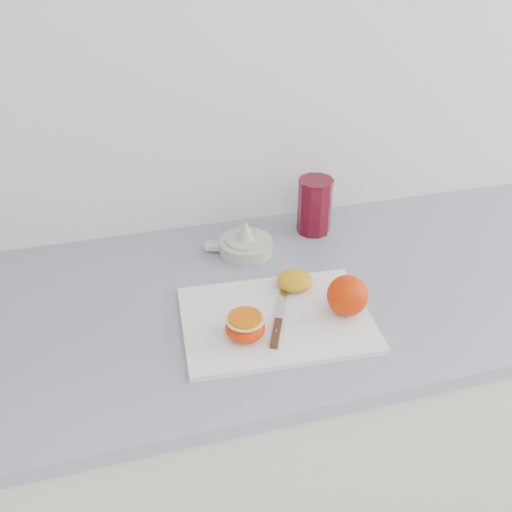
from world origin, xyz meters
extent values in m
cube|color=white|center=(0.00, 2.00, 1.35)|extent=(4.00, 0.04, 2.70)
cube|color=silver|center=(-0.20, 1.70, 0.43)|extent=(2.22, 0.60, 0.86)
cube|color=#8994AB|center=(-0.20, 1.70, 0.88)|extent=(2.28, 0.64, 0.03)
cube|color=white|center=(-0.30, 1.60, 0.90)|extent=(0.37, 0.28, 0.01)
sphere|color=red|center=(-0.17, 1.58, 0.94)|extent=(0.08, 0.08, 0.08)
ellipsoid|color=red|center=(-0.37, 1.56, 0.92)|extent=(0.07, 0.07, 0.04)
cylinder|color=beige|center=(-0.37, 1.56, 0.94)|extent=(0.07, 0.07, 0.00)
cylinder|color=#E15D00|center=(-0.37, 1.56, 0.95)|extent=(0.06, 0.06, 0.00)
ellipsoid|color=#C78D14|center=(-0.24, 1.68, 0.92)|extent=(0.07, 0.07, 0.03)
cylinder|color=orange|center=(-0.24, 1.68, 0.93)|extent=(0.05, 0.05, 0.00)
cube|color=#462914|center=(-0.32, 1.55, 0.91)|extent=(0.04, 0.07, 0.01)
cube|color=#B7B7BC|center=(-0.28, 1.63, 0.91)|extent=(0.05, 0.09, 0.00)
cylinder|color=#B7B7BC|center=(-0.32, 1.55, 0.91)|extent=(0.00, 0.00, 0.01)
cylinder|color=beige|center=(-0.30, 1.85, 0.91)|extent=(0.12, 0.12, 0.03)
cylinder|color=beige|center=(-0.30, 1.85, 0.92)|extent=(0.09, 0.09, 0.01)
cone|color=beige|center=(-0.30, 1.85, 0.95)|extent=(0.04, 0.04, 0.04)
cube|color=beige|center=(-0.37, 1.87, 0.91)|extent=(0.04, 0.04, 0.01)
ellipsoid|color=orange|center=(-0.29, 1.85, 0.93)|extent=(0.01, 0.01, 0.00)
ellipsoid|color=orange|center=(-0.30, 1.87, 0.93)|extent=(0.01, 0.01, 0.00)
ellipsoid|color=orange|center=(-0.30, 1.84, 0.93)|extent=(0.01, 0.01, 0.00)
ellipsoid|color=orange|center=(-0.28, 1.86, 0.93)|extent=(0.01, 0.01, 0.00)
cylinder|color=maroon|center=(-0.12, 1.90, 0.96)|extent=(0.08, 0.08, 0.13)
cylinder|color=orange|center=(-0.12, 1.90, 0.91)|extent=(0.07, 0.07, 0.02)
cylinder|color=maroon|center=(-0.12, 1.90, 1.02)|extent=(0.08, 0.08, 0.00)
camera|label=1|loc=(-0.56, 0.80, 1.60)|focal=40.00mm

